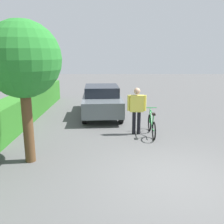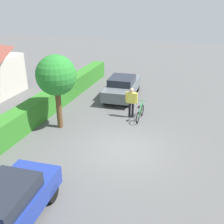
% 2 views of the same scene
% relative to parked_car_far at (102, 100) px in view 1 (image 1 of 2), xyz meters
% --- Properties ---
extents(ground_plane, '(60.00, 60.00, 0.00)m').
position_rel_parked_car_far_xyz_m(ground_plane, '(-6.39, -1.96, -0.76)').
color(ground_plane, '#525252').
extents(parked_car_far, '(4.49, 2.03, 1.45)m').
position_rel_parked_car_far_xyz_m(parked_car_far, '(0.00, 0.00, 0.00)').
color(parked_car_far, slate).
rests_on(parked_car_far, ground).
extents(bicycle, '(1.69, 0.50, 0.94)m').
position_rel_parked_car_far_xyz_m(bicycle, '(-3.04, -1.95, -0.38)').
color(bicycle, black).
rests_on(bicycle, ground).
extents(person_rider, '(0.23, 0.69, 1.74)m').
position_rel_parked_car_far_xyz_m(person_rider, '(-2.90, -1.40, 0.27)').
color(person_rider, black).
rests_on(person_rider, ground).
extents(tree_kerbside, '(2.00, 2.00, 3.81)m').
position_rel_parked_car_far_xyz_m(tree_kerbside, '(-5.29, 1.80, 2.02)').
color(tree_kerbside, brown).
rests_on(tree_kerbside, ground).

